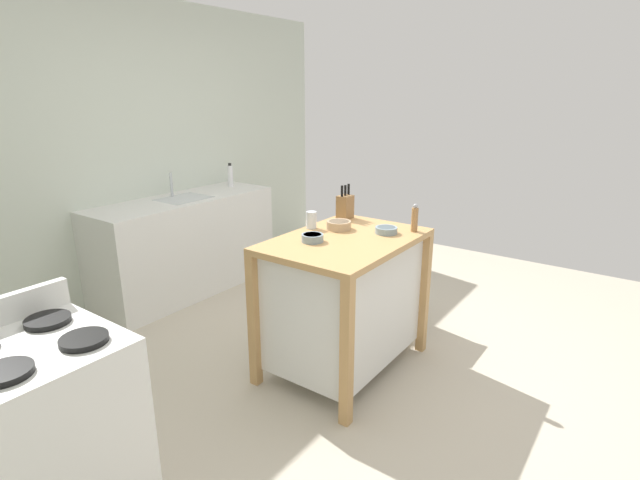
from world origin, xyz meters
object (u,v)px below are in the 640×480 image
at_px(knife_block, 345,206).
at_px(kitchen_island, 345,297).
at_px(drinking_cup, 311,220).
at_px(bowl_stoneware_deep, 386,230).
at_px(pepper_grinder, 415,218).
at_px(stove, 48,442).
at_px(trash_bin, 396,287).
at_px(bottle_spray_cleaner, 230,176).
at_px(bowl_ceramic_wide, 339,225).
at_px(sink_faucet, 171,184).
at_px(bowl_ceramic_small, 312,238).

bearing_deg(knife_block, kitchen_island, -146.76).
distance_m(knife_block, drinking_cup, 0.37).
distance_m(bowl_stoneware_deep, drinking_cup, 0.51).
height_order(kitchen_island, pepper_grinder, pepper_grinder).
xyz_separation_m(bowl_stoneware_deep, drinking_cup, (-0.19, 0.47, 0.04)).
height_order(bowl_stoneware_deep, stove, stove).
relative_size(knife_block, trash_bin, 0.40).
bearing_deg(bottle_spray_cleaner, knife_block, -106.61).
xyz_separation_m(bowl_stoneware_deep, trash_bin, (0.53, 0.17, -0.63)).
xyz_separation_m(knife_block, pepper_grinder, (-0.02, -0.56, -0.00)).
xyz_separation_m(bottle_spray_cleaner, stove, (-2.74, -1.72, -0.55)).
xyz_separation_m(bowl_ceramic_wide, bowl_stoneware_deep, (0.10, -0.31, -0.01)).
bearing_deg(stove, sink_faucet, 40.94).
height_order(knife_block, bowl_ceramic_small, knife_block).
xyz_separation_m(pepper_grinder, trash_bin, (0.38, 0.30, -0.69)).
xyz_separation_m(bowl_ceramic_small, bottle_spray_cleaner, (1.11, 1.86, 0.05)).
bearing_deg(bottle_spray_cleaner, bowl_ceramic_small, -120.98).
relative_size(knife_block, sink_faucet, 1.14).
relative_size(kitchen_island, bowl_ceramic_wide, 6.50).
relative_size(sink_faucet, stove, 0.22).
distance_m(knife_block, bowl_ceramic_wide, 0.31).
bearing_deg(knife_block, pepper_grinder, -92.41).
height_order(knife_block, bowl_ceramic_wide, knife_block).
relative_size(bowl_ceramic_wide, pepper_grinder, 0.88).
distance_m(trash_bin, stove, 2.61).
bearing_deg(bottle_spray_cleaner, bowl_ceramic_wide, -113.08).
xyz_separation_m(knife_block, stove, (-2.23, -0.01, -0.56)).
xyz_separation_m(bowl_ceramic_small, stove, (-1.62, 0.14, -0.49)).
distance_m(trash_bin, bottle_spray_cleaner, 2.09).
height_order(drinking_cup, trash_bin, drinking_cup).
bearing_deg(trash_bin, bowl_ceramic_wide, 167.73).
relative_size(bowl_ceramic_wide, bowl_stoneware_deep, 1.14).
distance_m(kitchen_island, bottle_spray_cleaner, 2.24).
bearing_deg(bowl_ceramic_small, sink_faucet, 76.77).
distance_m(pepper_grinder, stove, 2.34).
distance_m(bowl_ceramic_small, drinking_cup, 0.31).
relative_size(drinking_cup, bottle_spray_cleaner, 0.50).
bearing_deg(sink_faucet, bowl_stoneware_deep, -90.68).
relative_size(bottle_spray_cleaner, stove, 0.23).
distance_m(sink_faucet, bottle_spray_cleaner, 0.66).
distance_m(bowl_ceramic_small, trash_bin, 1.16).
xyz_separation_m(bowl_ceramic_wide, pepper_grinder, (0.25, -0.44, 0.06)).
bearing_deg(bowl_stoneware_deep, stove, 168.33).
bearing_deg(stove, pepper_grinder, -14.06).
bearing_deg(kitchen_island, bowl_ceramic_wide, 45.28).
distance_m(kitchen_island, drinking_cup, 0.56).
relative_size(knife_block, bowl_ceramic_wide, 1.51).
bearing_deg(drinking_cup, kitchen_island, -99.98).
xyz_separation_m(kitchen_island, pepper_grinder, (0.39, -0.29, 0.50)).
height_order(kitchen_island, bowl_stoneware_deep, bowl_stoneware_deep).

